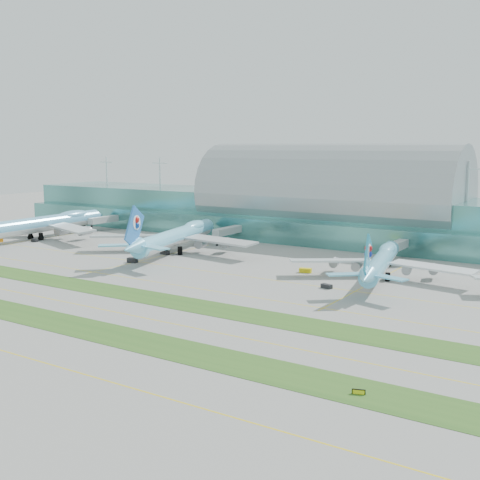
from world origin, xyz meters
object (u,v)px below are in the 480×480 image
Objects in this scene: airliner_a at (43,223)px; airliner_b at (177,235)px; taxiway_sign_east at (359,392)px; terminal at (328,208)px; airliner_c at (381,261)px.

airliner_b is (75.12, 4.01, -0.34)m from airliner_a.
airliner_b is at bearing 122.18° from taxiway_sign_east.
airliner_a is 37.46× the size of taxiway_sign_east.
terminal is 151.38× the size of taxiway_sign_east.
airliner_b reaches higher than airliner_c.
terminal is 176.90m from taxiway_sign_east.
taxiway_sign_east is (28.72, -90.72, -5.19)m from airliner_c.
terminal is 84.02m from airliner_c.
airliner_b is (-35.22, -65.27, -7.42)m from terminal.
terminal is 4.04× the size of airliner_a.
airliner_c is 29.47× the size of taxiway_sign_east.
airliner_a is (-110.33, -69.28, -7.09)m from terminal.
airliner_c reaches higher than taxiway_sign_east.
airliner_c is at bearing -53.68° from terminal.
terminal is at bearing 46.91° from airliner_b.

